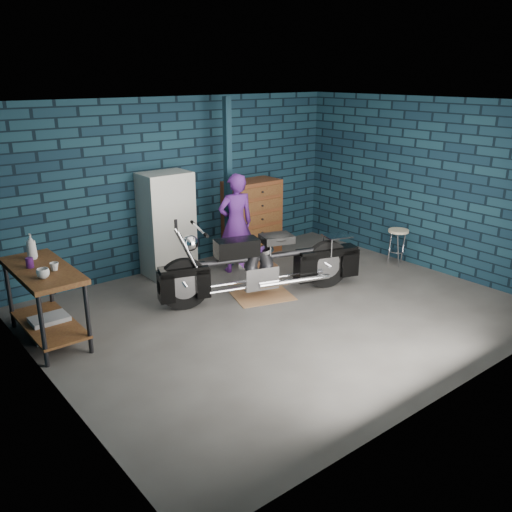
{
  "coord_description": "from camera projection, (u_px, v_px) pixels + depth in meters",
  "views": [
    {
      "loc": [
        -4.39,
        -4.96,
        3.04
      ],
      "look_at": [
        -0.2,
        0.3,
        0.75
      ],
      "focal_mm": 38.0,
      "sensor_mm": 36.0,
      "label": 1
    }
  ],
  "objects": [
    {
      "name": "mug_purple",
      "position": [
        30.0,
        263.0,
        6.21
      ],
      "size": [
        0.1,
        0.1,
        0.12
      ],
      "primitive_type": "cylinder",
      "rotation": [
        0.0,
        0.0,
        0.18
      ],
      "color": "#531A6A",
      "rests_on": "workbench"
    },
    {
      "name": "cup_b",
      "position": [
        54.0,
        267.0,
        6.12
      ],
      "size": [
        0.1,
        0.1,
        0.09
      ],
      "primitive_type": "imported",
      "rotation": [
        0.0,
        0.0,
        -0.04
      ],
      "color": "#C4B694",
      "rests_on": "workbench"
    },
    {
      "name": "room_walls",
      "position": [
        256.0,
        164.0,
        7.04
      ],
      "size": [
        6.02,
        5.01,
        2.71
      ],
      "color": "#0E2230",
      "rests_on": "ground"
    },
    {
      "name": "storage_bin",
      "position": [
        50.0,
        327.0,
        6.51
      ],
      "size": [
        0.43,
        0.31,
        0.27
      ],
      "primitive_type": "cube",
      "color": "gray",
      "rests_on": "ground"
    },
    {
      "name": "shop_stool",
      "position": [
        397.0,
        247.0,
        8.93
      ],
      "size": [
        0.4,
        0.4,
        0.6
      ],
      "primitive_type": null,
      "rotation": [
        0.0,
        0.0,
        -0.26
      ],
      "color": "#C4B694",
      "rests_on": "ground"
    },
    {
      "name": "cup_a",
      "position": [
        43.0,
        273.0,
        5.89
      ],
      "size": [
        0.14,
        0.14,
        0.11
      ],
      "primitive_type": "imported",
      "rotation": [
        0.0,
        0.0,
        0.01
      ],
      "color": "#C4B694",
      "rests_on": "workbench"
    },
    {
      "name": "person",
      "position": [
        236.0,
        223.0,
        8.52
      ],
      "size": [
        0.65,
        0.51,
        1.58
      ],
      "primitive_type": "imported",
      "rotation": [
        0.0,
        0.0,
        2.9
      ],
      "color": "#53207B",
      "rests_on": "ground"
    },
    {
      "name": "bottle",
      "position": [
        31.0,
        247.0,
        6.46
      ],
      "size": [
        0.13,
        0.13,
        0.31
      ],
      "primitive_type": "imported",
      "rotation": [
        0.0,
        0.0,
        -0.07
      ],
      "color": "gray",
      "rests_on": "workbench"
    },
    {
      "name": "support_post",
      "position": [
        228.0,
        185.0,
        8.58
      ],
      "size": [
        0.1,
        0.1,
        2.7
      ],
      "primitive_type": "cube",
      "color": "#102734",
      "rests_on": "ground"
    },
    {
      "name": "locker",
      "position": [
        167.0,
        224.0,
        8.39
      ],
      "size": [
        0.75,
        0.54,
        1.61
      ],
      "primitive_type": "cube",
      "color": "beige",
      "rests_on": "ground"
    },
    {
      "name": "ground",
      "position": [
        281.0,
        312.0,
        7.24
      ],
      "size": [
        6.0,
        6.0,
        0.0
      ],
      "primitive_type": "plane",
      "color": "#52504C",
      "rests_on": "ground"
    },
    {
      "name": "tool_chest",
      "position": [
        252.0,
        217.0,
        9.43
      ],
      "size": [
        0.97,
        0.54,
        1.29
      ],
      "primitive_type": "cube",
      "color": "brown",
      "rests_on": "ground"
    },
    {
      "name": "workbench",
      "position": [
        47.0,
        304.0,
        6.36
      ],
      "size": [
        0.6,
        1.4,
        0.91
      ],
      "primitive_type": "cube",
      "color": "brown",
      "rests_on": "ground"
    },
    {
      "name": "drip_mat",
      "position": [
        263.0,
        296.0,
        7.75
      ],
      "size": [
        0.96,
        0.82,
        0.01
      ],
      "primitive_type": "cube",
      "rotation": [
        0.0,
        0.0,
        -0.3
      ],
      "color": "#8F613E",
      "rests_on": "ground"
    },
    {
      "name": "motorcycle",
      "position": [
        263.0,
        259.0,
        7.57
      ],
      "size": [
        2.63,
        1.41,
        1.12
      ],
      "primitive_type": null,
      "rotation": [
        0.0,
        0.0,
        -0.3
      ],
      "color": "black",
      "rests_on": "ground"
    }
  ]
}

